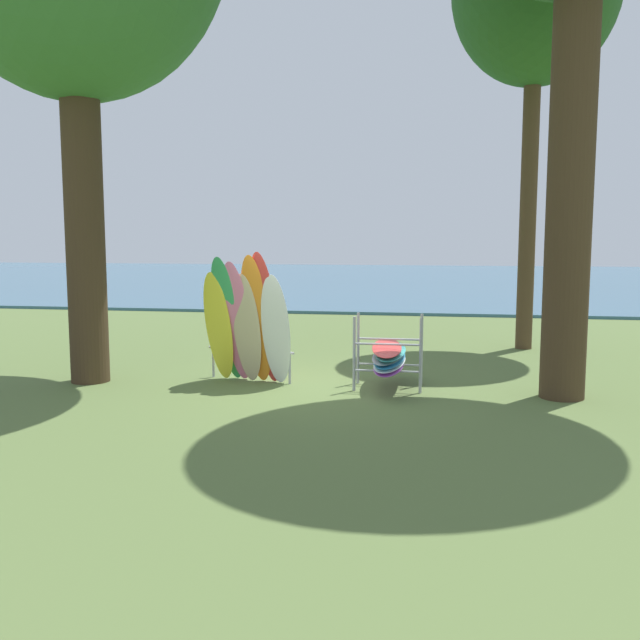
# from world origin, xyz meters

# --- Properties ---
(ground_plane) EXTENTS (80.00, 80.00, 0.00)m
(ground_plane) POSITION_xyz_m (0.00, 0.00, 0.00)
(ground_plane) COLOR #566B38
(lake_water) EXTENTS (80.00, 36.00, 0.10)m
(lake_water) POSITION_xyz_m (0.00, 29.17, 0.05)
(lake_water) COLOR #38607A
(lake_water) RESTS_ON ground
(leaning_board_pile) EXTENTS (1.70, 0.89, 2.33)m
(leaning_board_pile) POSITION_xyz_m (-1.12, 0.27, 1.06)
(leaning_board_pile) COLOR yellow
(leaning_board_pile) RESTS_ON ground
(board_storage_rack) EXTENTS (1.15, 2.13, 1.25)m
(board_storage_rack) POSITION_xyz_m (1.37, 0.26, 0.55)
(board_storage_rack) COLOR #9EA0A5
(board_storage_rack) RESTS_ON ground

